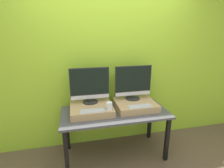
# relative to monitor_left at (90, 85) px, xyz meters

# --- Properties ---
(wall_back) EXTENTS (8.00, 0.04, 2.60)m
(wall_back) POSITION_rel_monitor_left_xyz_m (0.32, 0.24, 0.24)
(wall_back) COLOR #9ED12D
(wall_back) RESTS_ON ground_plane
(workbench) EXTENTS (1.49, 0.69, 0.70)m
(workbench) POSITION_rel_monitor_left_xyz_m (0.32, -0.18, -0.43)
(workbench) COLOR #47474C
(workbench) RESTS_ON ground_plane
(wooden_riser_left) EXTENTS (0.57, 0.49, 0.10)m
(wooden_riser_left) POSITION_rel_monitor_left_xyz_m (0.00, -0.13, -0.31)
(wooden_riser_left) COLOR tan
(wooden_riser_left) RESTS_ON workbench
(monitor_left) EXTENTS (0.55, 0.22, 0.51)m
(monitor_left) POSITION_rel_monitor_left_xyz_m (0.00, 0.00, 0.00)
(monitor_left) COLOR #282828
(monitor_left) RESTS_ON wooden_riser_left
(keyboard_left) EXTENTS (0.32, 0.12, 0.01)m
(keyboard_left) POSITION_rel_monitor_left_xyz_m (0.00, -0.30, -0.25)
(keyboard_left) COLOR silver
(keyboard_left) RESTS_ON wooden_riser_left
(mug) EXTENTS (0.08, 0.08, 0.10)m
(mug) POSITION_rel_monitor_left_xyz_m (0.22, -0.30, -0.21)
(mug) COLOR white
(mug) RESTS_ON wooden_riser_left
(wooden_riser_right) EXTENTS (0.57, 0.49, 0.10)m
(wooden_riser_right) POSITION_rel_monitor_left_xyz_m (0.64, -0.13, -0.31)
(wooden_riser_right) COLOR tan
(wooden_riser_right) RESTS_ON workbench
(monitor_right) EXTENTS (0.55, 0.22, 0.51)m
(monitor_right) POSITION_rel_monitor_left_xyz_m (0.64, 0.00, 0.00)
(monitor_right) COLOR #282828
(monitor_right) RESTS_ON wooden_riser_right
(keyboard_right) EXTENTS (0.32, 0.12, 0.01)m
(keyboard_right) POSITION_rel_monitor_left_xyz_m (0.64, -0.30, -0.25)
(keyboard_right) COLOR silver
(keyboard_right) RESTS_ON wooden_riser_right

